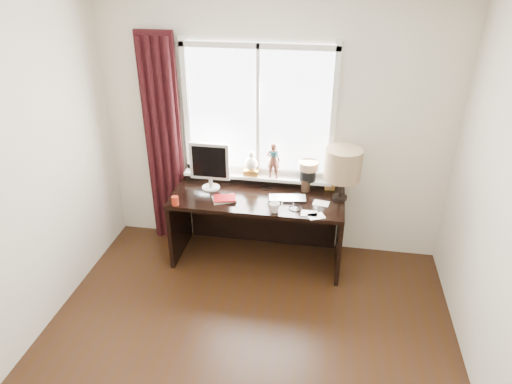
% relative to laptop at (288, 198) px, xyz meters
% --- Properties ---
extents(ceiling, '(3.50, 4.00, 0.00)m').
position_rel_laptop_xyz_m(ceiling, '(-0.20, -1.61, 1.84)').
color(ceiling, white).
rests_on(ceiling, wall_back).
extents(wall_back, '(3.50, 0.00, 2.60)m').
position_rel_laptop_xyz_m(wall_back, '(-0.20, 0.39, 0.54)').
color(wall_back, beige).
rests_on(wall_back, ground).
extents(laptop, '(0.38, 0.27, 0.03)m').
position_rel_laptop_xyz_m(laptop, '(0.00, 0.00, 0.00)').
color(laptop, silver).
rests_on(laptop, desk).
extents(mug, '(0.13, 0.13, 0.10)m').
position_rel_laptop_xyz_m(mug, '(-0.09, -0.25, 0.03)').
color(mug, white).
rests_on(mug, desk).
extents(red_cup, '(0.07, 0.07, 0.09)m').
position_rel_laptop_xyz_m(red_cup, '(-1.04, -0.28, 0.03)').
color(red_cup, maroon).
rests_on(red_cup, desk).
extents(window, '(1.52, 0.23, 1.40)m').
position_rel_laptop_xyz_m(window, '(-0.32, 0.34, 0.55)').
color(window, white).
rests_on(window, ground).
extents(curtain, '(0.38, 0.09, 2.25)m').
position_rel_laptop_xyz_m(curtain, '(-1.33, 0.30, 0.35)').
color(curtain, black).
rests_on(curtain, floor).
extents(desk, '(1.70, 0.70, 0.75)m').
position_rel_laptop_xyz_m(desk, '(-0.30, 0.12, -0.26)').
color(desk, black).
rests_on(desk, floor).
extents(monitor, '(0.40, 0.18, 0.49)m').
position_rel_laptop_xyz_m(monitor, '(-0.80, 0.11, 0.26)').
color(monitor, beige).
rests_on(monitor, desk).
extents(notebook_stack, '(0.27, 0.24, 0.03)m').
position_rel_laptop_xyz_m(notebook_stack, '(-0.60, -0.11, 0.00)').
color(notebook_stack, beige).
rests_on(notebook_stack, desk).
extents(brush_holder, '(0.09, 0.09, 0.25)m').
position_rel_laptop_xyz_m(brush_holder, '(0.16, 0.22, 0.05)').
color(brush_holder, black).
rests_on(brush_holder, desk).
extents(icon_frame, '(0.10, 0.03, 0.13)m').
position_rel_laptop_xyz_m(icon_frame, '(0.40, 0.27, 0.05)').
color(icon_frame, gold).
rests_on(icon_frame, desk).
extents(table_lamp, '(0.35, 0.35, 0.52)m').
position_rel_laptop_xyz_m(table_lamp, '(0.50, 0.10, 0.35)').
color(table_lamp, black).
rests_on(table_lamp, desk).
extents(loose_papers, '(0.26, 0.40, 0.00)m').
position_rel_laptop_xyz_m(loose_papers, '(0.28, -0.17, -0.01)').
color(loose_papers, white).
rests_on(loose_papers, desk).
extents(desk_cables, '(0.46, 0.50, 0.01)m').
position_rel_laptop_xyz_m(desk_cables, '(0.00, 0.01, -0.01)').
color(desk_cables, black).
rests_on(desk_cables, desk).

